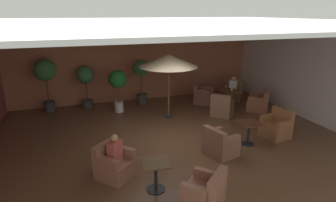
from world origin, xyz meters
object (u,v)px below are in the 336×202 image
(armchair_front_right_north, at_px, (205,193))
(armchair_front_right_east, at_px, (114,164))
(iced_drink_cup, at_px, (232,89))
(cafe_table_mid_center, at_px, (249,129))
(potted_tree_left_corner, at_px, (118,83))
(armchair_front_left_north, at_px, (259,103))
(patio_umbrella_tall_red, at_px, (169,61))
(armchair_front_left_south, at_px, (203,96))
(cafe_table_front_right, at_px, (156,171))
(armchair_mid_center_north, at_px, (220,144))
(patron_blue_shirt, at_px, (115,149))
(patron_by_window, at_px, (233,85))
(armchair_mid_center_east, at_px, (276,127))
(potted_tree_mid_left, at_px, (45,74))
(armchair_front_left_east, at_px, (233,93))
(potted_tree_mid_right, at_px, (141,75))
(potted_tree_right_corner, at_px, (86,79))
(armchair_front_left_west, at_px, (222,107))
(cafe_table_front_left, at_px, (230,95))

(armchair_front_right_north, height_order, armchair_front_right_east, armchair_front_right_east)
(iced_drink_cup, bearing_deg, cafe_table_mid_center, -112.33)
(potted_tree_left_corner, relative_size, iced_drink_cup, 15.35)
(armchair_front_left_north, xyz_separation_m, patio_umbrella_tall_red, (-3.70, 0.41, 1.84))
(armchair_front_left_south, distance_m, cafe_table_front_right, 6.60)
(armchair_mid_center_north, height_order, patron_blue_shirt, patron_blue_shirt)
(patio_umbrella_tall_red, distance_m, patron_by_window, 3.96)
(potted_tree_left_corner, bearing_deg, armchair_front_right_north, -83.61)
(armchair_mid_center_east, xyz_separation_m, potted_tree_mid_left, (-6.97, 4.88, 1.19))
(armchair_front_right_east, relative_size, patio_umbrella_tall_red, 0.46)
(armchair_front_left_east, distance_m, patron_blue_shirt, 7.68)
(armchair_front_left_east, distance_m, armchair_mid_center_north, 5.49)
(patron_blue_shirt, distance_m, patron_by_window, 7.63)
(patio_umbrella_tall_red, relative_size, patron_blue_shirt, 3.50)
(potted_tree_mid_right, distance_m, patron_blue_shirt, 5.77)
(potted_tree_mid_right, bearing_deg, patron_blue_shirt, -109.80)
(potted_tree_right_corner, bearing_deg, armchair_front_left_east, -8.74)
(armchair_front_right_east, height_order, patron_blue_shirt, patron_blue_shirt)
(patron_by_window, bearing_deg, armchair_front_left_west, -130.91)
(armchair_front_left_east, xyz_separation_m, cafe_table_front_right, (-5.27, -5.57, 0.18))
(cafe_table_front_right, height_order, potted_tree_mid_right, potted_tree_mid_right)
(armchair_front_right_east, xyz_separation_m, potted_tree_right_corner, (-0.28, 5.69, 0.87))
(cafe_table_front_right, relative_size, potted_tree_mid_right, 0.36)
(cafe_table_mid_center, relative_size, iced_drink_cup, 6.33)
(cafe_table_mid_center, distance_m, armchair_mid_center_east, 1.18)
(armchair_mid_center_north, bearing_deg, patron_by_window, 55.68)
(armchair_front_right_north, relative_size, iced_drink_cup, 9.90)
(armchair_front_right_east, bearing_deg, armchair_front_left_south, 45.40)
(armchair_front_left_east, distance_m, iced_drink_cup, 1.17)
(armchair_mid_center_north, bearing_deg, armchair_front_left_north, 41.04)
(potted_tree_mid_right, xyz_separation_m, potted_tree_right_corner, (-2.26, 0.31, -0.09))
(cafe_table_front_left, bearing_deg, armchair_front_left_north, -39.54)
(potted_tree_mid_right, xyz_separation_m, iced_drink_cup, (3.46, -1.55, -0.53))
(patio_umbrella_tall_red, height_order, patron_by_window, patio_umbrella_tall_red)
(armchair_front_left_north, bearing_deg, potted_tree_mid_left, 162.56)
(cafe_table_front_right, height_order, patron_by_window, patron_by_window)
(potted_tree_left_corner, bearing_deg, armchair_mid_center_east, -42.49)
(patron_by_window, distance_m, iced_drink_cup, 1.04)
(potted_tree_mid_left, bearing_deg, potted_tree_mid_right, -2.81)
(patio_umbrella_tall_red, bearing_deg, cafe_table_front_right, -112.20)
(cafe_table_mid_center, relative_size, patron_blue_shirt, 1.02)
(armchair_front_left_west, xyz_separation_m, patron_blue_shirt, (-4.51, -2.99, 0.40))
(armchair_front_right_east, xyz_separation_m, armchair_mid_center_east, (5.22, 0.68, 0.02))
(armchair_front_right_north, bearing_deg, armchair_front_left_north, 45.49)
(potted_tree_left_corner, bearing_deg, potted_tree_mid_left, 161.15)
(potted_tree_mid_left, height_order, potted_tree_mid_right, potted_tree_mid_left)
(armchair_front_left_west, relative_size, patron_by_window, 1.63)
(armchair_front_right_north, relative_size, armchair_mid_center_north, 1.12)
(patio_umbrella_tall_red, xyz_separation_m, potted_tree_mid_left, (-4.30, 2.10, -0.63))
(armchair_front_right_north, bearing_deg, cafe_table_front_right, 133.21)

